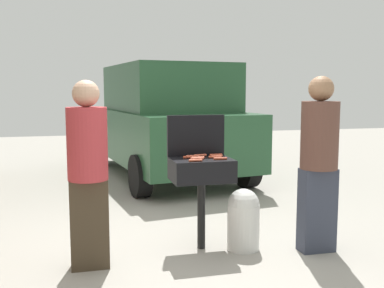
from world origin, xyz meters
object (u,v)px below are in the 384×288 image
(hot_dog_6, at_px, (216,155))
(parked_minivan, at_px, (165,120))
(hot_dog_0, at_px, (192,156))
(hot_dog_1, at_px, (215,157))
(propane_tank, at_px, (243,218))
(hot_dog_5, at_px, (196,160))
(hot_dog_4, at_px, (220,159))
(hot_dog_9, at_px, (200,155))
(person_right, at_px, (319,158))
(hot_dog_8, at_px, (190,157))
(bbq_grill, at_px, (201,173))
(hot_dog_2, at_px, (198,158))
(hot_dog_7, at_px, (197,159))
(hot_dog_3, at_px, (216,156))
(person_left, at_px, (88,168))

(hot_dog_6, height_order, parked_minivan, parked_minivan)
(hot_dog_0, height_order, hot_dog_1, same)
(propane_tank, bearing_deg, hot_dog_5, -177.17)
(hot_dog_4, height_order, hot_dog_9, same)
(hot_dog_9, relative_size, person_right, 0.08)
(hot_dog_8, distance_m, propane_tank, 0.81)
(hot_dog_1, bearing_deg, hot_dog_6, 70.29)
(hot_dog_1, bearing_deg, parked_minivan, 86.38)
(bbq_grill, xyz_separation_m, hot_dog_1, (0.14, -0.01, 0.16))
(hot_dog_1, bearing_deg, hot_dog_2, -176.84)
(hot_dog_1, height_order, hot_dog_5, same)
(hot_dog_7, bearing_deg, hot_dog_9, 66.40)
(hot_dog_0, distance_m, hot_dog_9, 0.10)
(hot_dog_0, relative_size, hot_dog_7, 1.00)
(hot_dog_4, bearing_deg, hot_dog_9, 117.54)
(hot_dog_5, relative_size, propane_tank, 0.21)
(hot_dog_8, bearing_deg, hot_dog_4, -32.00)
(hot_dog_3, height_order, hot_dog_5, same)
(hot_dog_9, bearing_deg, hot_dog_0, -155.40)
(hot_dog_5, bearing_deg, hot_dog_7, 67.47)
(person_left, bearing_deg, hot_dog_4, 21.08)
(hot_dog_9, xyz_separation_m, parked_minivan, (0.36, 3.78, 0.10))
(hot_dog_1, height_order, person_right, person_right)
(hot_dog_4, height_order, hot_dog_5, same)
(bbq_grill, bearing_deg, person_right, -18.07)
(bbq_grill, distance_m, hot_dog_1, 0.21)
(hot_dog_1, xyz_separation_m, hot_dog_6, (0.05, 0.14, 0.00))
(bbq_grill, bearing_deg, parked_minivan, 84.36)
(hot_dog_6, xyz_separation_m, hot_dog_7, (-0.25, -0.20, 0.00))
(hot_dog_1, relative_size, hot_dog_4, 1.00)
(hot_dog_2, relative_size, hot_dog_8, 1.00)
(hot_dog_5, distance_m, hot_dog_6, 0.41)
(hot_dog_4, distance_m, hot_dog_9, 0.28)
(hot_dog_1, height_order, person_left, person_left)
(hot_dog_7, xyz_separation_m, propane_tank, (0.46, -0.07, -0.60))
(hot_dog_9, distance_m, person_right, 1.17)
(hot_dog_3, height_order, parked_minivan, parked_minivan)
(hot_dog_0, distance_m, propane_tank, 0.80)
(hot_dog_6, height_order, person_left, person_left)
(propane_tank, height_order, parked_minivan, parked_minivan)
(hot_dog_2, bearing_deg, person_right, -16.67)
(hot_dog_6, relative_size, hot_dog_8, 1.00)
(bbq_grill, relative_size, hot_dog_8, 7.02)
(hot_dog_3, distance_m, hot_dog_5, 0.35)
(hot_dog_3, relative_size, hot_dog_6, 1.00)
(hot_dog_7, bearing_deg, hot_dog_0, 91.39)
(bbq_grill, relative_size, hot_dog_7, 7.02)
(hot_dog_6, relative_size, hot_dog_9, 1.00)
(hot_dog_1, distance_m, hot_dog_4, 0.11)
(person_right, bearing_deg, hot_dog_8, -8.42)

